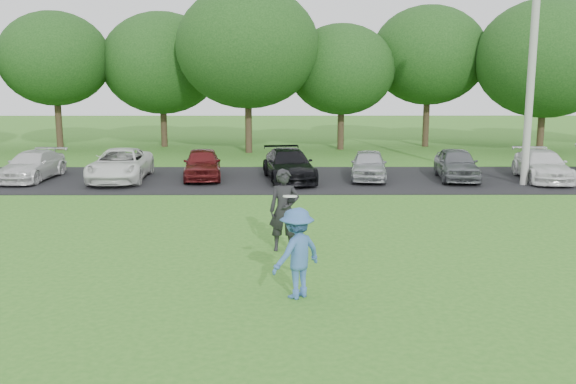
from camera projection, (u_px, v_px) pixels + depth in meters
name	position (u px, v px, depth m)	size (l,w,h in m)	color
ground	(289.00, 288.00, 12.90)	(100.00, 100.00, 0.00)	#327220
parking_lot	(287.00, 179.00, 25.67)	(32.00, 6.50, 0.03)	black
utility_pole	(533.00, 44.00, 23.45)	(0.28, 0.28, 10.47)	#A6A6A1
frisbee_player	(297.00, 253.00, 12.22)	(1.28, 1.24, 2.02)	#3B65A8
camera_bystander	(284.00, 210.00, 15.42)	(0.74, 0.50, 1.99)	black
parked_cars	(282.00, 165.00, 25.38)	(29.04, 4.77, 1.26)	#A3A5AA
tree_row	(314.00, 59.00, 34.35)	(42.39, 9.85, 8.64)	#38281C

